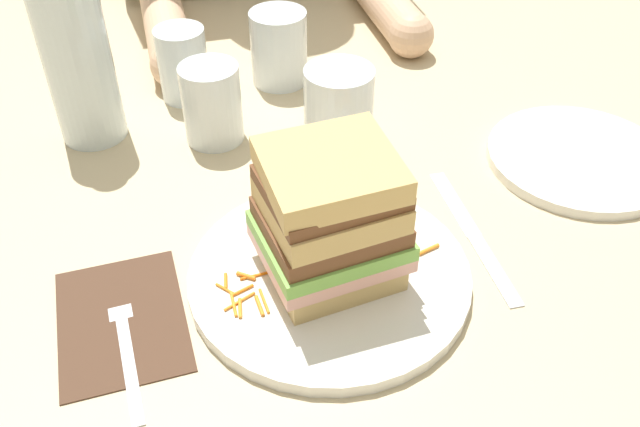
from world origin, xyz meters
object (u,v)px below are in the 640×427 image
Objects in this scene: fork at (124,336)px; side_plate at (580,158)px; empty_tumbler_0 at (212,104)px; empty_tumbler_2 at (183,64)px; main_plate at (329,273)px; napkin_dark at (122,319)px; empty_tumbler_1 at (279,48)px; juice_glass at (338,117)px; water_bottle at (74,45)px; sandwich at (329,217)px; knife at (475,237)px.

side_plate reaches higher than fork.
empty_tumbler_2 is at bearing 101.45° from empty_tumbler_0.
side_plate is (0.32, 0.10, -0.00)m from main_plate.
empty_tumbler_0 reaches higher than napkin_dark.
empty_tumbler_1 is (0.22, 0.39, 0.04)m from fork.
empty_tumbler_1 is at bearing 98.85° from juice_glass.
water_bottle is 1.27× the size of side_plate.
juice_glass is at bearing 71.38° from sandwich.
empty_tumbler_2 is at bearing 75.77° from fork.
water_bottle reaches higher than empty_tumbler_2.
napkin_dark is 1.56× the size of empty_tumbler_1.
main_plate reaches higher than napkin_dark.
sandwich is at bearing -56.17° from water_bottle.
sandwich is 0.17m from knife.
empty_tumbler_0 is at bearing 65.09° from napkin_dark.
knife is 0.78× the size of water_bottle.
knife is 2.13× the size of empty_tumbler_1.
empty_tumbler_0 is (0.12, 0.28, 0.04)m from fork.
water_bottle reaches higher than knife.
fork reaches higher than knife.
empty_tumbler_1 reaches higher than knife.
side_plate is at bearing 17.54° from main_plate.
side_plate is (0.52, -0.20, -0.11)m from water_bottle.
empty_tumbler_2 reaches higher than fork.
juice_glass is at bearing -81.15° from empty_tumbler_1.
empty_tumbler_1 reaches higher than napkin_dark.
side_plate is at bearing 11.59° from napkin_dark.
knife is (0.15, 0.02, -0.01)m from main_plate.
empty_tumbler_1 reaches higher than empty_tumbler_2.
napkin_dark is 0.32m from water_bottle.
knife is (0.15, 0.02, -0.07)m from sandwich.
water_bottle is at bearing 92.94° from napkin_dark.
juice_glass is at bearing 116.89° from knife.
juice_glass reaches higher than fork.
fork is 0.52m from side_plate.
empty_tumbler_2 reaches higher than knife.
main_plate is 0.20m from juice_glass.
empty_tumbler_0 is at bearing 132.33° from knife.
fork is 0.31m from empty_tumbler_0.
side_plate is at bearing 14.04° from fork.
sandwich is 0.20m from napkin_dark.
empty_tumbler_0 is at bearing 67.12° from fork.
fork is at bearing -139.02° from juice_glass.
empty_tumbler_0 is 0.45× the size of side_plate.
empty_tumbler_0 is at bearing 153.46° from juice_glass.
empty_tumbler_0 reaches higher than knife.
water_bottle is at bearing 161.93° from empty_tumbler_0.
empty_tumbler_0 is 1.01× the size of empty_tumbler_2.
juice_glass is at bearing -22.35° from water_bottle.
napkin_dark is at bearing -87.06° from water_bottle.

